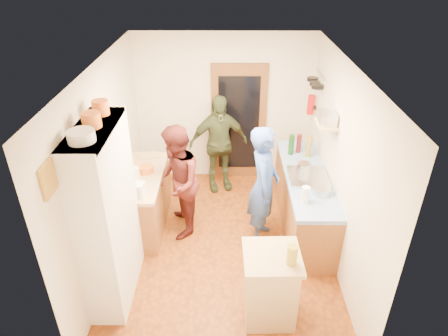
{
  "coord_description": "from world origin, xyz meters",
  "views": [
    {
      "loc": [
        0.05,
        -4.45,
        3.83
      ],
      "look_at": [
        0.01,
        0.15,
        1.19
      ],
      "focal_mm": 32.0,
      "sensor_mm": 36.0,
      "label": 1
    }
  ],
  "objects_px": {
    "island_base": "(270,287)",
    "person_back": "(219,144)",
    "hutch_body": "(108,216)",
    "right_counter_base": "(303,201)",
    "person_left": "(179,181)",
    "person_hob": "(266,187)"
  },
  "relations": [
    {
      "from": "person_back",
      "to": "island_base",
      "type": "bearing_deg",
      "value": -92.52
    },
    {
      "from": "right_counter_base",
      "to": "hutch_body",
      "type": "bearing_deg",
      "value": -152.53
    },
    {
      "from": "island_base",
      "to": "person_back",
      "type": "xyz_separation_m",
      "value": [
        -0.62,
        2.79,
        0.42
      ]
    },
    {
      "from": "right_counter_base",
      "to": "person_hob",
      "type": "bearing_deg",
      "value": -152.31
    },
    {
      "from": "person_hob",
      "to": "hutch_body",
      "type": "bearing_deg",
      "value": 124.86
    },
    {
      "from": "person_left",
      "to": "person_back",
      "type": "relative_size",
      "value": 1.0
    },
    {
      "from": "person_hob",
      "to": "person_back",
      "type": "height_order",
      "value": "person_hob"
    },
    {
      "from": "hutch_body",
      "to": "person_back",
      "type": "distance_m",
      "value": 2.67
    },
    {
      "from": "hutch_body",
      "to": "person_hob",
      "type": "xyz_separation_m",
      "value": [
        1.89,
        0.98,
        -0.22
      ]
    },
    {
      "from": "person_hob",
      "to": "person_back",
      "type": "xyz_separation_m",
      "value": [
        -0.67,
        1.39,
        -0.03
      ]
    },
    {
      "from": "island_base",
      "to": "person_hob",
      "type": "distance_m",
      "value": 1.47
    },
    {
      "from": "island_base",
      "to": "person_left",
      "type": "xyz_separation_m",
      "value": [
        -1.17,
        1.59,
        0.42
      ]
    },
    {
      "from": "island_base",
      "to": "person_left",
      "type": "relative_size",
      "value": 0.51
    },
    {
      "from": "hutch_body",
      "to": "person_hob",
      "type": "bearing_deg",
      "value": 27.4
    },
    {
      "from": "person_back",
      "to": "hutch_body",
      "type": "bearing_deg",
      "value": -132.32
    },
    {
      "from": "person_back",
      "to": "person_left",
      "type": "bearing_deg",
      "value": -129.77
    },
    {
      "from": "person_back",
      "to": "right_counter_base",
      "type": "bearing_deg",
      "value": -54.84
    },
    {
      "from": "person_left",
      "to": "hutch_body",
      "type": "bearing_deg",
      "value": -36.26
    },
    {
      "from": "person_hob",
      "to": "person_back",
      "type": "distance_m",
      "value": 1.54
    },
    {
      "from": "hutch_body",
      "to": "right_counter_base",
      "type": "distance_m",
      "value": 2.9
    },
    {
      "from": "right_counter_base",
      "to": "person_back",
      "type": "xyz_separation_m",
      "value": [
        -1.28,
        1.07,
        0.43
      ]
    },
    {
      "from": "hutch_body",
      "to": "island_base",
      "type": "bearing_deg",
      "value": -12.89
    }
  ]
}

